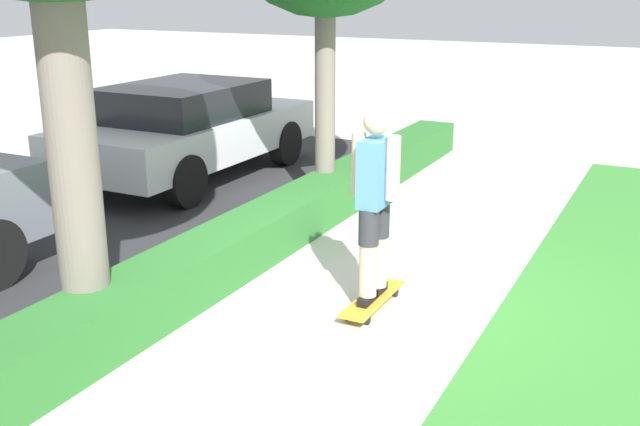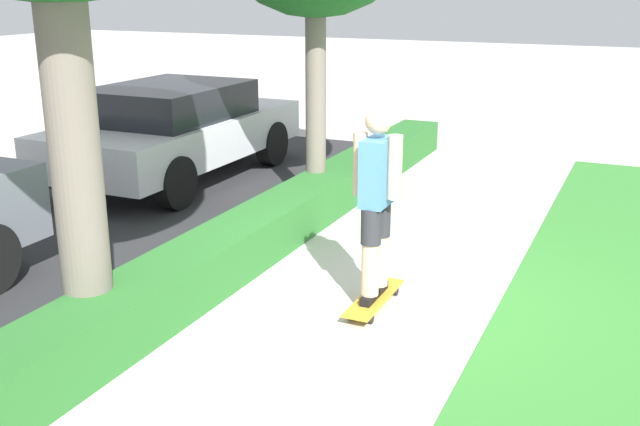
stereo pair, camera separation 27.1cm
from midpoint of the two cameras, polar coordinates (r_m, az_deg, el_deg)
ground_plane at (r=6.92m, az=5.95°, el=-6.53°), size 60.00×60.00×0.00m
street_asphalt at (r=9.16m, az=-19.40°, el=-1.40°), size 12.76×5.00×0.01m
hedge_row at (r=7.49m, az=-5.50°, el=-2.65°), size 12.76×0.60×0.48m
skateboard at (r=6.69m, az=5.19°, el=-6.59°), size 0.96×0.24×0.10m
skater_person at (r=6.38m, az=5.41°, el=0.96°), size 0.50×0.43×1.68m
parked_car_middle at (r=11.07m, az=-9.32°, el=6.44°), size 4.23×1.95×1.39m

